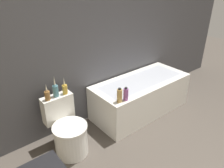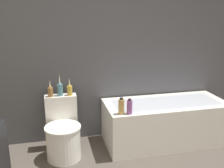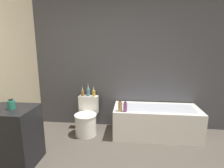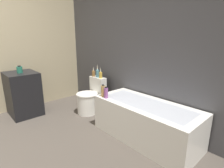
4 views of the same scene
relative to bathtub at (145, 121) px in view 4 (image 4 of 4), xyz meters
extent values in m
cube|color=#4C4C51|center=(-0.78, 0.39, 1.02)|extent=(6.40, 0.06, 2.60)
cube|color=tan|center=(-2.47, -1.15, 1.02)|extent=(0.06, 6.40, 2.60)
cube|color=white|center=(0.00, 0.00, 0.00)|extent=(1.55, 0.67, 0.55)
cube|color=#B7BCC6|center=(0.00, 0.00, 0.26)|extent=(1.35, 0.47, 0.01)
cylinder|color=white|center=(-1.31, -0.12, -0.09)|extent=(0.39, 0.39, 0.38)
cylinder|color=white|center=(-1.31, -0.12, 0.12)|extent=(0.41, 0.41, 0.02)
cube|color=white|center=(-1.31, 0.15, 0.24)|extent=(0.38, 0.15, 0.35)
cube|color=black|center=(-2.10, -1.05, 0.14)|extent=(0.63, 0.52, 0.83)
cylinder|color=#267259|center=(-2.06, -1.07, 0.61)|extent=(0.10, 0.10, 0.12)
cylinder|color=black|center=(-2.06, -1.07, 0.68)|extent=(0.05, 0.05, 0.02)
cylinder|color=olive|center=(-1.43, 0.13, 0.47)|extent=(0.06, 0.06, 0.11)
sphere|color=olive|center=(-1.43, 0.13, 0.52)|extent=(0.04, 0.04, 0.04)
cone|color=beige|center=(-1.43, 0.13, 0.57)|extent=(0.02, 0.02, 0.10)
cylinder|color=teal|center=(-1.31, 0.15, 0.48)|extent=(0.07, 0.07, 0.14)
sphere|color=teal|center=(-1.31, 0.15, 0.55)|extent=(0.04, 0.04, 0.04)
cone|color=beige|center=(-1.31, 0.15, 0.61)|extent=(0.02, 0.02, 0.13)
cylinder|color=gold|center=(-1.20, 0.14, 0.47)|extent=(0.06, 0.06, 0.11)
sphere|color=gold|center=(-1.20, 0.14, 0.53)|extent=(0.04, 0.04, 0.04)
cone|color=beige|center=(-1.20, 0.14, 0.58)|extent=(0.02, 0.02, 0.10)
cylinder|color=tan|center=(-0.66, -0.25, 0.36)|extent=(0.07, 0.07, 0.17)
cylinder|color=black|center=(-0.66, -0.25, 0.45)|extent=(0.04, 0.04, 0.02)
cylinder|color=#8C4C8C|center=(-0.57, -0.27, 0.35)|extent=(0.06, 0.06, 0.16)
cylinder|color=black|center=(-0.57, -0.27, 0.44)|extent=(0.04, 0.04, 0.02)
camera|label=1|loc=(-2.21, -2.02, 1.73)|focal=35.00mm
camera|label=2|loc=(-1.39, -2.91, 1.40)|focal=42.00mm
camera|label=3|loc=(-0.49, -3.13, 1.36)|focal=28.00mm
camera|label=4|loc=(1.40, -1.93, 1.19)|focal=28.00mm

